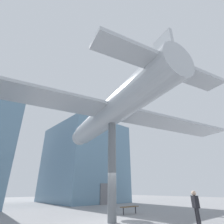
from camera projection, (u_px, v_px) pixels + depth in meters
ground_plane at (112, 223)px, 9.22m from camera, size 80.00×80.00×0.00m
glass_pavilion_right at (84, 163)px, 26.32m from camera, size 9.22×10.60×11.19m
support_pylon_central at (112, 168)px, 10.35m from camera, size 0.49×0.49×5.56m
suspended_airplane at (110, 113)px, 12.03m from camera, size 21.15×13.84×2.76m
visitor_person at (196, 205)px, 8.99m from camera, size 0.42×0.45×1.56m
plaza_bench at (130, 207)px, 12.69m from camera, size 1.64×0.43×0.50m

